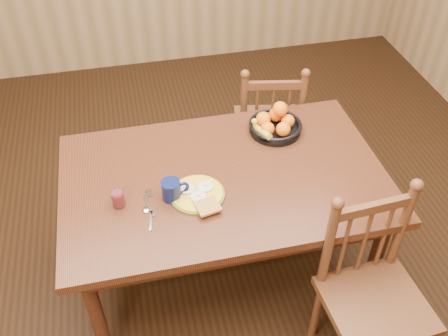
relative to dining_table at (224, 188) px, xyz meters
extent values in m
cube|color=black|center=(0.00, 0.00, -0.67)|extent=(4.50, 5.00, 0.01)
cube|color=black|center=(0.00, 0.00, 0.06)|extent=(1.60, 1.00, 0.04)
cube|color=black|center=(0.00, 0.42, -0.01)|extent=(1.40, 0.04, 0.10)
cube|color=black|center=(0.00, -0.42, -0.01)|extent=(1.40, 0.04, 0.10)
cube|color=black|center=(0.72, 0.00, -0.01)|extent=(0.04, 0.84, 0.10)
cube|color=black|center=(-0.72, 0.00, -0.01)|extent=(0.04, 0.84, 0.10)
cylinder|color=black|center=(-0.70, -0.40, -0.31)|extent=(0.07, 0.07, 0.70)
cylinder|color=black|center=(0.70, -0.40, -0.31)|extent=(0.07, 0.07, 0.70)
cylinder|color=black|center=(-0.70, 0.40, -0.31)|extent=(0.07, 0.07, 0.70)
cylinder|color=black|center=(0.70, 0.40, -0.31)|extent=(0.07, 0.07, 0.70)
cube|color=#462515|center=(0.46, 0.75, -0.23)|extent=(0.49, 0.48, 0.04)
cylinder|color=#462515|center=(0.67, 0.88, -0.46)|extent=(0.03, 0.03, 0.41)
cylinder|color=#462515|center=(0.33, 0.94, -0.46)|extent=(0.03, 0.03, 0.41)
cylinder|color=#462515|center=(0.60, 0.56, -0.46)|extent=(0.03, 0.03, 0.41)
cylinder|color=#462515|center=(0.26, 0.62, -0.46)|extent=(0.03, 0.03, 0.41)
cylinder|color=#462515|center=(0.60, 0.54, 0.02)|extent=(0.04, 0.04, 0.50)
cylinder|color=#462515|center=(0.26, 0.60, 0.02)|extent=(0.04, 0.04, 0.50)
cylinder|color=#462515|center=(0.43, 0.57, -0.03)|extent=(0.02, 0.02, 0.39)
cube|color=#462515|center=(0.43, 0.57, 0.19)|extent=(0.35, 0.09, 0.05)
cube|color=#462515|center=(0.55, -0.69, -0.21)|extent=(0.47, 0.45, 0.04)
cylinder|color=#462515|center=(0.36, -0.53, -0.45)|extent=(0.04, 0.04, 0.44)
cylinder|color=#462515|center=(0.72, -0.50, -0.45)|extent=(0.04, 0.04, 0.44)
cylinder|color=#462515|center=(0.36, -0.51, 0.05)|extent=(0.04, 0.04, 0.53)
cylinder|color=#462515|center=(0.72, -0.48, 0.05)|extent=(0.04, 0.04, 0.53)
cylinder|color=#462515|center=(0.54, -0.49, 0.00)|extent=(0.02, 0.02, 0.41)
cube|color=#462515|center=(0.54, -0.49, 0.24)|extent=(0.37, 0.06, 0.05)
cylinder|color=#59601E|center=(-0.15, -0.11, 0.09)|extent=(0.26, 0.26, 0.01)
cylinder|color=gold|center=(-0.15, -0.11, 0.10)|extent=(0.24, 0.24, 0.01)
ellipsoid|color=silver|center=(-0.20, -0.07, 0.11)|extent=(0.08, 0.08, 0.01)
cube|color=#F2E08C|center=(-0.20, -0.07, 0.12)|extent=(0.02, 0.02, 0.01)
ellipsoid|color=silver|center=(-0.11, -0.08, 0.11)|extent=(0.08, 0.08, 0.01)
cube|color=#F2E08C|center=(-0.11, -0.08, 0.12)|extent=(0.02, 0.02, 0.01)
ellipsoid|color=silver|center=(-0.15, -0.14, 0.11)|extent=(0.08, 0.08, 0.01)
cube|color=#F2E08C|center=(-0.15, -0.14, 0.12)|extent=(0.02, 0.02, 0.01)
cube|color=brown|center=(-0.12, -0.21, 0.11)|extent=(0.12, 0.12, 0.01)
cube|color=silver|center=(-0.39, -0.13, 0.09)|extent=(0.04, 0.14, 0.00)
cube|color=silver|center=(-0.37, -0.04, 0.09)|extent=(0.03, 0.05, 0.00)
cube|color=silver|center=(-0.39, -0.22, 0.09)|extent=(0.03, 0.12, 0.00)
ellipsoid|color=silver|center=(-0.40, -0.15, 0.09)|extent=(0.03, 0.04, 0.01)
cylinder|color=#0B1340|center=(-0.27, -0.09, 0.13)|extent=(0.09, 0.09, 0.10)
torus|color=#0B1340|center=(-0.22, -0.09, 0.13)|extent=(0.07, 0.03, 0.07)
cylinder|color=black|center=(-0.27, -0.09, 0.18)|extent=(0.08, 0.08, 0.00)
cylinder|color=silver|center=(-0.52, -0.09, 0.13)|extent=(0.06, 0.06, 0.09)
cylinder|color=maroon|center=(-0.52, -0.09, 0.12)|extent=(0.05, 0.05, 0.07)
cylinder|color=black|center=(0.35, 0.29, 0.09)|extent=(0.28, 0.28, 0.02)
torus|color=black|center=(0.35, 0.29, 0.13)|extent=(0.29, 0.29, 0.02)
cylinder|color=black|center=(0.35, 0.29, 0.09)|extent=(0.10, 0.10, 0.01)
sphere|color=orange|center=(0.42, 0.29, 0.14)|extent=(0.07, 0.07, 0.07)
sphere|color=orange|center=(0.37, 0.35, 0.14)|extent=(0.08, 0.08, 0.08)
sphere|color=orange|center=(0.29, 0.33, 0.15)|extent=(0.08, 0.08, 0.08)
sphere|color=orange|center=(0.29, 0.25, 0.14)|extent=(0.07, 0.07, 0.07)
sphere|color=orange|center=(0.37, 0.22, 0.14)|extent=(0.08, 0.08, 0.08)
sphere|color=orange|center=(0.38, 0.32, 0.21)|extent=(0.08, 0.08, 0.08)
cylinder|color=yellow|center=(0.26, 0.25, 0.13)|extent=(0.10, 0.17, 0.07)
camera|label=1|loc=(-0.40, -1.77, 1.76)|focal=40.00mm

